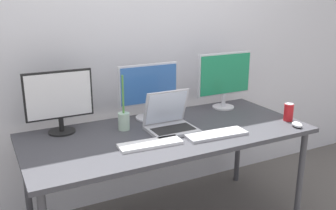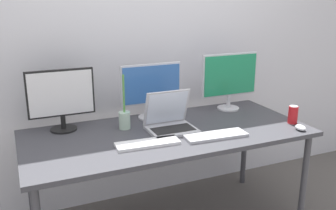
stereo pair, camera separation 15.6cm
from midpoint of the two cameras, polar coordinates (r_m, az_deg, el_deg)
name	(u,v)px [view 2 (the right image)]	position (r m, az deg, el deg)	size (l,w,h in m)	color
wall_back	(137,37)	(2.88, -3.16, 10.34)	(7.00, 0.08, 2.60)	silver
work_desk	(168,139)	(2.50, 1.79, -5.16)	(1.87, 0.84, 0.74)	#424247
monitor_left	(61,97)	(2.51, -14.27, 1.13)	(0.43, 0.17, 0.41)	black
monitor_center	(151,89)	(2.68, -0.90, 2.49)	(0.45, 0.20, 0.40)	silver
monitor_right	(230,78)	(2.94, 10.90, 4.03)	(0.47, 0.17, 0.44)	silver
laptop_silver	(170,121)	(2.49, 2.09, -2.49)	(0.31, 0.26, 0.26)	#B7B7BC
keyboard_main	(216,136)	(2.40, 9.15, -4.66)	(0.40, 0.13, 0.02)	#B2B2B7
keyboard_aux	(148,143)	(2.25, -1.15, -5.91)	(0.38, 0.12, 0.02)	white
mouse_by_keyboard	(301,128)	(2.67, 21.14, -3.25)	(0.06, 0.09, 0.04)	silver
soda_can_near_keyboard	(293,115)	(2.78, 20.05, -1.41)	(0.07, 0.07, 0.13)	red
bamboo_vase	(125,119)	(2.51, -4.88, -2.09)	(0.08, 0.08, 0.37)	#B2D1B7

